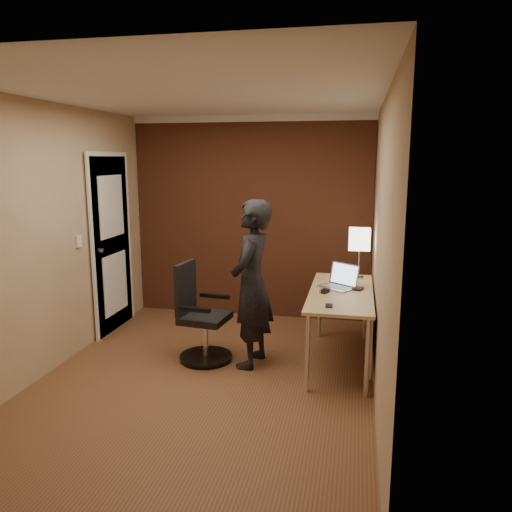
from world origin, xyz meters
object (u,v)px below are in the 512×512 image
desk_lamp (360,240)px  mouse (325,291)px  laptop (340,281)px  person (252,284)px  desk (348,304)px  phone (329,306)px  wallet (358,289)px  office_chair (200,319)px

desk_lamp → mouse: bearing=-115.4°
laptop → person: size_ratio=0.26×
desk → mouse: (-0.23, -0.09, 0.14)m
mouse → phone: 0.44m
phone → wallet: 0.66m
desk_lamp → wallet: bearing=-90.2°
office_chair → person: size_ratio=0.60×
laptop → desk: bearing=-59.1°
desk → desk_lamp: bearing=81.6°
desk → phone: phone is taller
desk_lamp → mouse: (-0.31, -0.65, -0.40)m
desk → office_chair: 1.47m
phone → wallet: bearing=66.6°
desk → wallet: 0.18m
desk_lamp → person: bearing=-142.4°
mouse → office_chair: 1.26m
desk → wallet: bearing=47.7°
laptop → mouse: 0.28m
mouse → phone: bearing=-57.5°
desk_lamp → phone: (-0.24, -1.09, -0.41)m
mouse → person: 0.70m
desk_lamp → wallet: (-0.00, -0.48, -0.41)m
mouse → phone: size_ratio=0.87×
mouse → person: bearing=-147.0°
wallet → office_chair: 1.58m
office_chair → person: person is taller
mouse → office_chair: size_ratio=0.10×
laptop → office_chair: bearing=-165.8°
desk → office_chair: (-1.44, -0.19, -0.18)m
laptop → mouse: bearing=-119.7°
mouse → person: size_ratio=0.06×
desk → person: 0.96m
desk → person: person is taller
laptop → wallet: 0.19m
desk → mouse: size_ratio=15.00×
desk → person: size_ratio=0.93×
desk_lamp → phone: bearing=-102.5°
desk_lamp → wallet: 0.63m
desk_lamp → person: (-1.00, -0.77, -0.34)m
phone → wallet: (0.24, 0.62, 0.01)m
desk_lamp → mouse: size_ratio=5.35×
laptop → desk_lamp: bearing=67.3°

